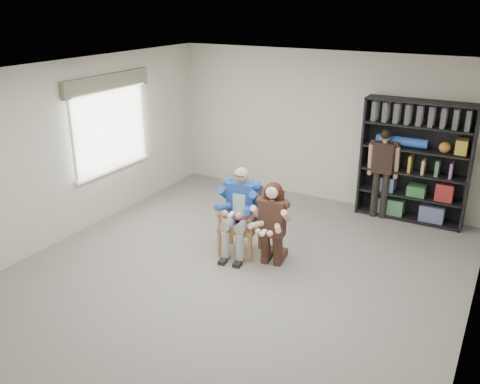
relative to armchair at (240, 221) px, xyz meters
The scene contains 8 objects.
room_shell 1.17m from the armchair, 69.76° to the right, with size 6.00×7.00×2.80m, color beige, non-canonical shape.
floor 0.94m from the armchair, 69.76° to the right, with size 6.00×7.00×0.01m, color slate.
window_left 2.91m from the armchair, behind, with size 0.16×2.00×1.75m, color white, non-canonical shape.
armchair is the anchor object (origin of this frame).
seated_man 0.16m from the armchair, ahead, with size 0.59×0.82×1.37m, color #1A4690, non-canonical shape.
kneeling_woman 0.60m from the armchair, 11.69° to the right, with size 0.53×0.84×1.25m, color #3B201A, non-canonical shape.
bookshelf 3.26m from the armchair, 52.30° to the left, with size 1.80×0.38×2.10m, color black, non-canonical shape.
standing_man 2.82m from the armchair, 58.15° to the left, with size 0.50×0.28×1.61m, color black, non-canonical shape.
Camera 1 is at (3.11, -5.34, 3.67)m, focal length 38.00 mm.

